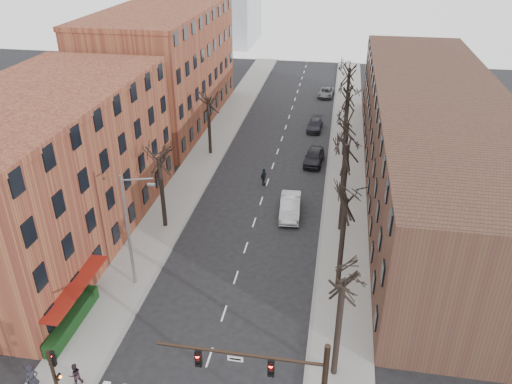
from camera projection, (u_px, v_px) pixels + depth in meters
The scene contains 24 objects.
sidewalk_left at pixel (209, 150), 58.80m from camera, with size 4.00×90.00×0.15m, color gray.
sidewalk_right at pixel (347, 159), 56.41m from camera, with size 4.00×90.00×0.15m, color gray.
building_left_near at pixel (46, 173), 39.84m from camera, with size 12.00×26.00×12.00m, color brown.
building_left_far at pixel (164, 69), 64.51m from camera, with size 12.00×28.00×14.00m, color brown.
building_right at pixel (433, 140), 48.54m from camera, with size 12.00×50.00×10.00m, color #472E21.
awning_left at pixel (83, 317), 33.90m from camera, with size 1.20×7.00×0.15m, color maroon.
hedge at pixel (72, 320), 32.74m from camera, with size 0.80×6.00×1.00m, color black.
tree_right_a at pixel (333, 374), 29.63m from camera, with size 5.20×5.20×10.00m, color black, non-canonical shape.
tree_right_b at pixel (337, 288), 36.56m from camera, with size 5.20×5.20×10.80m, color black, non-canonical shape.
tree_right_c at pixel (340, 230), 43.50m from camera, with size 5.20×5.20×11.60m, color black, non-canonical shape.
tree_right_d at pixel (342, 188), 50.44m from camera, with size 5.20×5.20×10.00m, color black, non-canonical shape.
tree_right_e at pixel (343, 156), 57.37m from camera, with size 5.20×5.20×10.80m, color black, non-canonical shape.
tree_right_f at pixel (344, 131), 64.31m from camera, with size 5.20×5.20×11.60m, color black, non-canonical shape.
tree_left_a at pixel (166, 226), 44.03m from camera, with size 5.20×5.20×9.50m, color black, non-canonical shape.
tree_left_b at pixel (211, 154), 57.91m from camera, with size 5.20×5.20×9.50m, color black, non-canonical shape.
signal_pole_left at pixel (55, 375), 26.27m from camera, with size 0.47×0.44×4.40m.
streetlight at pixel (130, 227), 34.63m from camera, with size 2.45×0.22×9.03m.
silver_sedan at pixel (290, 207), 45.43m from camera, with size 1.79×5.12×1.69m, color #AAADB1.
parked_car_near at pixel (314, 157), 55.22m from camera, with size 1.93×4.79×1.63m, color black.
parked_car_mid at pixel (315, 125), 64.32m from camera, with size 1.81×4.45×1.29m, color black.
parked_car_far at pixel (326, 92), 76.80m from camera, with size 2.12×4.61×1.28m, color #57595E.
pedestrian_a at pixel (32, 379), 27.89m from camera, with size 0.72×0.47×1.97m, color black.
pedestrian_b at pixel (75, 374), 28.49m from camera, with size 0.72×0.56×1.48m, color black.
pedestrian_crossing at pixel (264, 177), 50.59m from camera, with size 1.07×0.45×1.83m, color black.
Camera 1 is at (6.61, -17.40, 23.61)m, focal length 35.00 mm.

